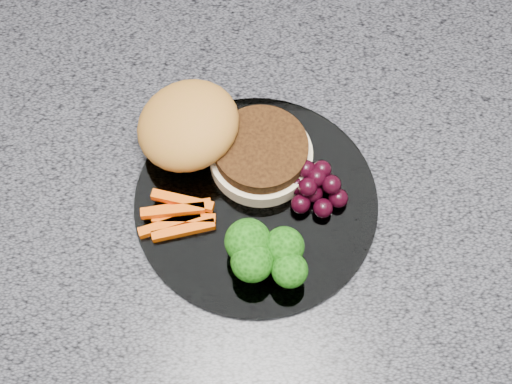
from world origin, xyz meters
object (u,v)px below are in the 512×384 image
(island_cabinet, at_px, (318,288))
(grape_bunch, at_px, (317,186))
(plate, at_px, (256,201))
(burger, at_px, (214,138))

(island_cabinet, height_order, grape_bunch, grape_bunch)
(plate, xyz_separation_m, burger, (-0.04, 0.06, 0.03))
(burger, bearing_deg, island_cabinet, 11.12)
(island_cabinet, xyz_separation_m, burger, (-0.15, 0.00, 0.50))
(grape_bunch, bearing_deg, island_cabinet, 50.98)
(plate, bearing_deg, island_cabinet, 29.53)
(island_cabinet, height_order, plate, plate)
(grape_bunch, bearing_deg, plate, -172.99)
(burger, bearing_deg, plate, -42.65)
(burger, xyz_separation_m, grape_bunch, (0.11, -0.05, -0.01))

